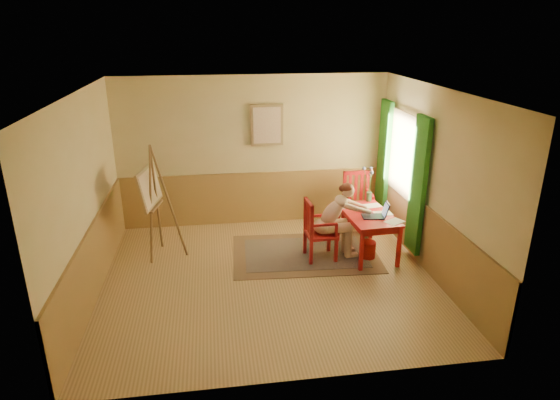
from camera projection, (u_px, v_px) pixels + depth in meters
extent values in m
cube|color=tan|center=(269.00, 278.00, 7.26)|extent=(5.00, 4.50, 0.02)
cube|color=white|center=(267.00, 90.00, 6.28)|extent=(5.00, 4.50, 0.02)
cube|color=#D1BC7F|center=(253.00, 152.00, 8.87)|extent=(5.00, 0.02, 2.80)
cube|color=#D1BC7F|center=(296.00, 266.00, 4.67)|extent=(5.00, 0.02, 2.80)
cube|color=#D1BC7F|center=(84.00, 200.00, 6.43)|extent=(0.02, 4.50, 2.80)
cube|color=#D1BC7F|center=(435.00, 183.00, 7.11)|extent=(0.02, 4.50, 2.80)
cube|color=#B6894A|center=(255.00, 197.00, 9.15)|extent=(5.00, 0.04, 1.00)
cube|color=#B6894A|center=(95.00, 259.00, 6.74)|extent=(0.04, 4.50, 1.00)
cube|color=#B6894A|center=(427.00, 238.00, 7.42)|extent=(0.04, 4.50, 1.00)
cube|color=white|center=(405.00, 155.00, 8.07)|extent=(0.02, 1.00, 1.30)
cube|color=#997C50|center=(404.00, 155.00, 8.07)|extent=(0.03, 1.12, 1.42)
cube|color=#327C27|center=(418.00, 186.00, 7.44)|extent=(0.08, 0.45, 2.20)
cube|color=#327C27|center=(384.00, 160.00, 8.89)|extent=(0.08, 0.45, 2.20)
cube|color=#997C50|center=(267.00, 125.00, 8.68)|extent=(0.60, 0.04, 0.76)
cube|color=beige|center=(267.00, 125.00, 8.66)|extent=(0.50, 0.02, 0.66)
cube|color=#8C7251|center=(305.00, 253.00, 8.01)|extent=(2.48, 1.73, 0.01)
cube|color=black|center=(305.00, 253.00, 8.01)|extent=(2.06, 1.31, 0.01)
cube|color=#B11D1F|center=(368.00, 215.00, 7.79)|extent=(0.80, 1.25, 0.04)
cube|color=#B11D1F|center=(368.00, 219.00, 7.81)|extent=(0.70, 1.14, 0.10)
cube|color=#B11D1F|center=(361.00, 251.00, 7.34)|extent=(0.06, 0.06, 0.68)
cube|color=#B11D1F|center=(399.00, 247.00, 7.47)|extent=(0.06, 0.06, 0.68)
cube|color=#B11D1F|center=(338.00, 224.00, 8.36)|extent=(0.06, 0.06, 0.68)
cube|color=#B11D1F|center=(371.00, 221.00, 8.48)|extent=(0.06, 0.06, 0.68)
cube|color=#B11D1F|center=(321.00, 234.00, 7.71)|extent=(0.49, 0.47, 0.05)
cube|color=#B11D1F|center=(311.00, 253.00, 7.57)|extent=(0.05, 0.05, 0.41)
cube|color=#B11D1F|center=(336.00, 251.00, 7.65)|extent=(0.05, 0.05, 0.41)
cube|color=#B11D1F|center=(305.00, 243.00, 7.94)|extent=(0.05, 0.05, 0.41)
cube|color=#B11D1F|center=(329.00, 241.00, 8.01)|extent=(0.05, 0.05, 0.41)
cube|color=#B11D1F|center=(312.00, 223.00, 7.39)|extent=(0.05, 0.05, 0.56)
cube|color=#B11D1F|center=(305.00, 213.00, 7.75)|extent=(0.05, 0.05, 0.56)
cube|color=#B11D1F|center=(309.00, 203.00, 7.48)|extent=(0.08, 0.45, 0.06)
cube|color=#B11D1F|center=(310.00, 221.00, 7.48)|extent=(0.03, 0.05, 0.46)
cube|color=#B11D1F|center=(308.00, 219.00, 7.58)|extent=(0.03, 0.05, 0.46)
cube|color=#B11D1F|center=(307.00, 216.00, 7.67)|extent=(0.03, 0.05, 0.46)
cube|color=#B11D1F|center=(325.00, 225.00, 7.45)|extent=(0.42, 0.06, 0.04)
cube|color=#B11D1F|center=(336.00, 230.00, 7.52)|extent=(0.04, 0.04, 0.22)
cube|color=#B11D1F|center=(318.00, 216.00, 7.81)|extent=(0.42, 0.06, 0.04)
cube|color=#B11D1F|center=(329.00, 221.00, 7.89)|extent=(0.04, 0.04, 0.22)
cube|color=#B11D1F|center=(358.00, 207.00, 8.74)|extent=(0.51, 0.53, 0.05)
cube|color=#B11D1F|center=(343.00, 216.00, 9.01)|extent=(0.06, 0.06, 0.45)
cube|color=#B11D1F|center=(349.00, 225.00, 8.59)|extent=(0.06, 0.06, 0.45)
cube|color=#B11D1F|center=(365.00, 215.00, 9.05)|extent=(0.06, 0.06, 0.45)
cube|color=#B11D1F|center=(372.00, 224.00, 8.63)|extent=(0.06, 0.06, 0.45)
cube|color=#B11D1F|center=(344.00, 187.00, 8.81)|extent=(0.06, 0.06, 0.60)
cube|color=#B11D1F|center=(367.00, 186.00, 8.85)|extent=(0.06, 0.06, 0.60)
cube|color=#B11D1F|center=(357.00, 173.00, 8.74)|extent=(0.49, 0.08, 0.07)
cube|color=#B11D1F|center=(350.00, 188.00, 8.83)|extent=(0.05, 0.04, 0.49)
cube|color=#B11D1F|center=(356.00, 187.00, 8.84)|extent=(0.05, 0.04, 0.49)
cube|color=#B11D1F|center=(361.00, 187.00, 8.85)|extent=(0.05, 0.04, 0.49)
cube|color=#B11D1F|center=(347.00, 194.00, 8.62)|extent=(0.06, 0.45, 0.04)
cube|color=#B11D1F|center=(350.00, 205.00, 8.46)|extent=(0.05, 0.05, 0.24)
cube|color=#B11D1F|center=(370.00, 193.00, 8.66)|extent=(0.06, 0.45, 0.04)
cube|color=#B11D1F|center=(373.00, 204.00, 8.50)|extent=(0.05, 0.05, 0.24)
ellipsoid|color=beige|center=(322.00, 226.00, 7.68)|extent=(0.31, 0.37, 0.23)
cylinder|color=beige|center=(337.00, 228.00, 7.64)|extent=(0.45, 0.18, 0.16)
cylinder|color=beige|center=(333.00, 224.00, 7.81)|extent=(0.45, 0.18, 0.16)
cylinder|color=beige|center=(348.00, 242.00, 7.78)|extent=(0.12, 0.12, 0.51)
cylinder|color=beige|center=(345.00, 237.00, 7.94)|extent=(0.12, 0.12, 0.51)
cube|color=beige|center=(351.00, 255.00, 7.87)|extent=(0.22, 0.10, 0.07)
cube|color=beige|center=(348.00, 251.00, 8.04)|extent=(0.22, 0.10, 0.07)
ellipsoid|color=beige|center=(332.00, 213.00, 7.63)|extent=(0.50, 0.32, 0.53)
ellipsoid|color=beige|center=(341.00, 201.00, 7.59)|extent=(0.22, 0.31, 0.18)
sphere|color=beige|center=(348.00, 191.00, 7.56)|extent=(0.21, 0.21, 0.20)
ellipsoid|color=#5B2216|center=(347.00, 187.00, 7.53)|extent=(0.20, 0.21, 0.14)
sphere|color=#5B2216|center=(342.00, 188.00, 7.52)|extent=(0.11, 0.11, 0.11)
cylinder|color=beige|center=(350.00, 207.00, 7.49)|extent=(0.23, 0.10, 0.15)
cylinder|color=beige|center=(363.00, 210.00, 7.59)|extent=(0.31, 0.16, 0.17)
sphere|color=beige|center=(356.00, 209.00, 7.51)|extent=(0.09, 0.09, 0.09)
sphere|color=beige|center=(370.00, 212.00, 7.66)|extent=(0.08, 0.08, 0.07)
cylinder|color=beige|center=(344.00, 201.00, 7.77)|extent=(0.23, 0.12, 0.15)
cylinder|color=beige|center=(357.00, 205.00, 7.82)|extent=(0.30, 0.13, 0.17)
sphere|color=beige|center=(349.00, 202.00, 7.81)|extent=(0.09, 0.09, 0.09)
sphere|color=beige|center=(365.00, 208.00, 7.83)|extent=(0.08, 0.08, 0.07)
cube|color=#1E2338|center=(373.00, 217.00, 7.64)|extent=(0.37, 0.28, 0.02)
cube|color=#2D3342|center=(373.00, 216.00, 7.64)|extent=(0.32, 0.23, 0.00)
cube|color=#1E2338|center=(386.00, 209.00, 7.60)|extent=(0.10, 0.25, 0.23)
cube|color=#99BFF2|center=(385.00, 210.00, 7.60)|extent=(0.08, 0.21, 0.19)
cube|color=white|center=(394.00, 222.00, 7.46)|extent=(0.35, 0.32, 0.00)
cube|color=white|center=(372.00, 206.00, 8.12)|extent=(0.32, 0.25, 0.00)
cube|color=white|center=(345.00, 205.00, 8.12)|extent=(0.36, 0.34, 0.00)
cube|color=white|center=(383.00, 213.00, 7.79)|extent=(0.30, 0.22, 0.00)
cylinder|color=#3F724C|center=(369.00, 197.00, 8.32)|extent=(0.12, 0.12, 0.16)
cylinder|color=#3F7233|center=(367.00, 181.00, 8.26)|extent=(0.10, 0.11, 0.43)
sphere|color=#728CD8|center=(364.00, 168.00, 8.22)|extent=(0.08, 0.08, 0.06)
cylinder|color=#3F7233|center=(370.00, 182.00, 8.17)|extent=(0.03, 0.10, 0.45)
sphere|color=pink|center=(371.00, 170.00, 8.05)|extent=(0.06, 0.06, 0.04)
cylinder|color=#3F7233|center=(370.00, 184.00, 8.26)|extent=(0.02, 0.05, 0.33)
sphere|color=pink|center=(370.00, 174.00, 8.22)|extent=(0.07, 0.07, 0.05)
cylinder|color=#3F7233|center=(370.00, 183.00, 8.16)|extent=(0.03, 0.14, 0.42)
sphere|color=#728CD8|center=(372.00, 173.00, 8.02)|extent=(0.07, 0.07, 0.06)
cylinder|color=#3F7233|center=(370.00, 182.00, 8.28)|extent=(0.07, 0.11, 0.37)
sphere|color=pink|center=(372.00, 171.00, 8.27)|extent=(0.07, 0.07, 0.05)
cylinder|color=#3F7233|center=(370.00, 183.00, 8.26)|extent=(0.04, 0.07, 0.38)
sphere|color=pink|center=(371.00, 172.00, 8.22)|extent=(0.06, 0.06, 0.05)
cylinder|color=#3F7233|center=(370.00, 181.00, 8.28)|extent=(0.05, 0.12, 0.43)
sphere|color=#728CD8|center=(371.00, 168.00, 8.26)|extent=(0.06, 0.06, 0.05)
cylinder|color=#B21715|center=(367.00, 250.00, 7.83)|extent=(0.34, 0.34, 0.28)
cylinder|color=brown|center=(151.00, 205.00, 7.52)|extent=(0.16, 0.34, 1.89)
cylinder|color=brown|center=(156.00, 199.00, 7.81)|extent=(0.05, 0.35, 1.89)
cylinder|color=brown|center=(169.00, 202.00, 7.65)|extent=(0.49, 0.13, 1.89)
cylinder|color=brown|center=(153.00, 206.00, 7.69)|extent=(0.13, 0.52, 0.03)
cube|color=brown|center=(156.00, 206.00, 7.69)|extent=(0.17, 0.57, 0.03)
cube|color=#997C50|center=(149.00, 187.00, 7.58)|extent=(0.31, 0.85, 0.63)
cube|color=beige|center=(150.00, 187.00, 7.58)|extent=(0.25, 0.76, 0.54)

